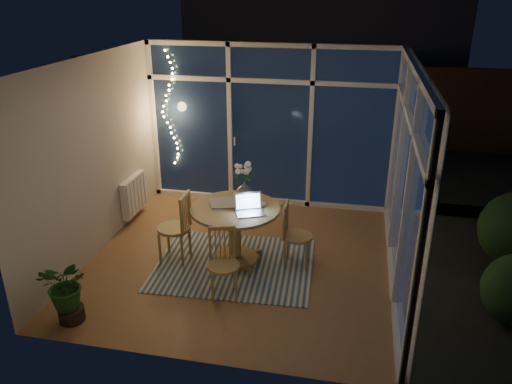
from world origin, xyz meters
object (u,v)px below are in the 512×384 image
chair_left (174,227)px  potted_plant (68,291)px  flower_vase (244,190)px  chair_right (297,235)px  chair_front (223,264)px  laptop (250,204)px  dining_table (235,235)px

chair_left → potted_plant: size_ratio=1.28×
flower_vase → potted_plant: 2.51m
chair_right → chair_front: bearing=139.3°
laptop → chair_right: bearing=-3.8°
laptop → potted_plant: size_ratio=0.45×
chair_front → laptop: (0.17, 0.66, 0.48)m
chair_left → chair_right: chair_left is taller
dining_table → chair_left: size_ratio=1.18×
laptop → dining_table: bearing=124.8°
chair_left → flower_vase: size_ratio=4.63×
flower_vase → chair_left: bearing=-150.5°
dining_table → chair_left: 0.81m
chair_left → flower_vase: flower_vase is taller
dining_table → laptop: laptop is taller
dining_table → flower_vase: flower_vase is taller
chair_front → flower_vase: size_ratio=4.07×
chair_left → chair_front: (0.85, -0.68, -0.06)m
chair_right → flower_vase: (-0.76, 0.29, 0.45)m
chair_right → flower_vase: flower_vase is taller
laptop → potted_plant: 2.29m
potted_plant → chair_left: bearing=65.8°
chair_front → laptop: 0.84m
chair_left → chair_front: bearing=51.6°
chair_left → chair_right: size_ratio=1.11×
flower_vase → chair_front: bearing=-89.4°
chair_left → chair_front: size_ratio=1.14×
chair_right → laptop: (-0.58, -0.21, 0.47)m
chair_left → chair_right: bearing=97.1°
chair_right → potted_plant: (-2.26, -1.66, -0.06)m
laptop → flower_vase: bearing=86.4°
dining_table → chair_left: chair_left is taller
chair_right → flower_vase: size_ratio=4.19×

